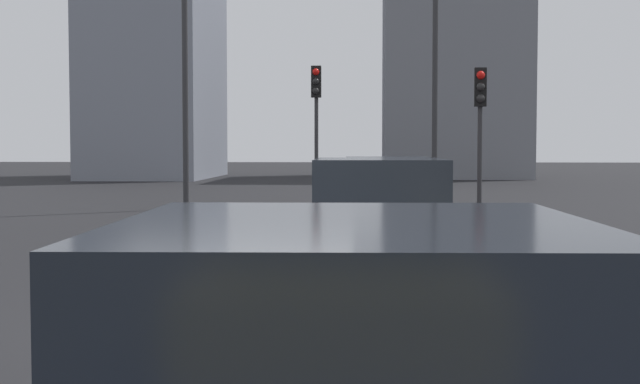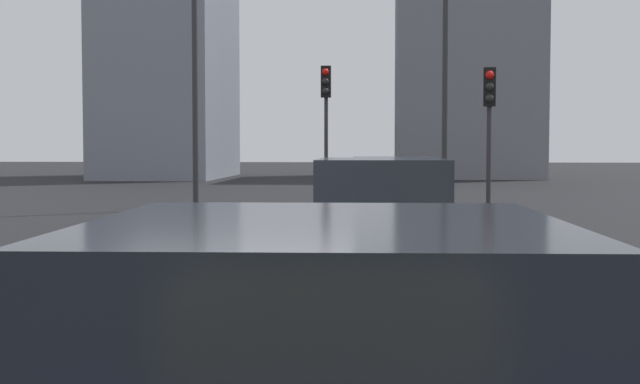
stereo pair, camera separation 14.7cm
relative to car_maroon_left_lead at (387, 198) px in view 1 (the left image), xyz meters
The scene contains 9 objects.
ground_plane 8.48m from the car_maroon_left_lead, 168.01° to the left, with size 160.00×160.00×0.20m, color black.
car_maroon_left_lead is the anchor object (origin of this frame).
car_beige_left_second 6.33m from the car_maroon_left_lead, behind, with size 4.51×2.00×1.61m.
traffic_light_near_left 8.80m from the car_maroon_left_lead, 12.56° to the left, with size 0.32×0.29×4.03m.
traffic_light_near_right 4.83m from the car_maroon_left_lead, 30.31° to the right, with size 0.32×0.29×3.57m.
street_lamp_kerbside 9.59m from the car_maroon_left_lead, 10.32° to the right, with size 0.56×0.36×8.71m.
street_lamp_far 9.73m from the car_maroon_left_lead, 37.44° to the left, with size 0.56×0.36×8.29m.
building_facade_left 33.32m from the car_maroon_left_lead, ahead, with size 9.65×7.55×12.90m, color slate.
building_facade_center 33.13m from the car_maroon_left_lead, 21.31° to the left, with size 10.22×6.02×15.96m, color gray.
Camera 1 is at (-8.81, -1.40, 1.78)m, focal length 49.71 mm.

